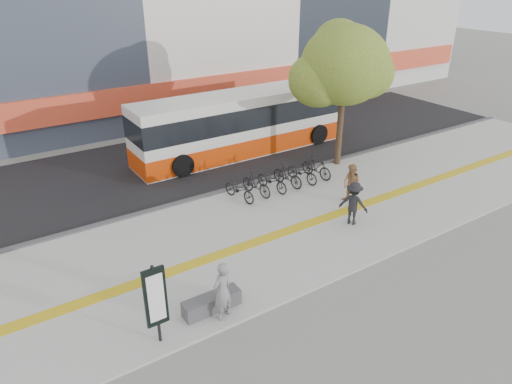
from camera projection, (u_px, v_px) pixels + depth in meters
ground at (267, 261)px, 14.68m from camera, size 120.00×120.00×0.00m
sidewalk at (242, 239)px, 15.79m from camera, size 40.00×7.00×0.08m
tactile_strip at (250, 244)px, 15.39m from camera, size 40.00×0.45×0.01m
street at (156, 167)px, 21.44m from camera, size 40.00×8.00×0.06m
curb at (195, 199)px, 18.41m from camera, size 40.00×0.25×0.14m
bench at (212, 303)px, 12.36m from camera, size 1.60×0.45×0.45m
signboard at (156, 298)px, 10.87m from camera, size 0.55×0.10×2.20m
street_tree at (342, 67)px, 19.88m from camera, size 4.40×3.80×6.31m
bus at (243, 125)px, 22.63m from camera, size 11.01×2.61×2.93m
bicycle_row at (279, 178)px, 19.11m from camera, size 4.70×1.72×0.96m
seated_woman at (222, 291)px, 11.85m from camera, size 0.70×0.56×1.67m
pedestrian_tan at (352, 184)px, 17.76m from camera, size 0.71×0.85×1.58m
pedestrian_dark at (353, 203)px, 16.33m from camera, size 1.04×1.18×1.59m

